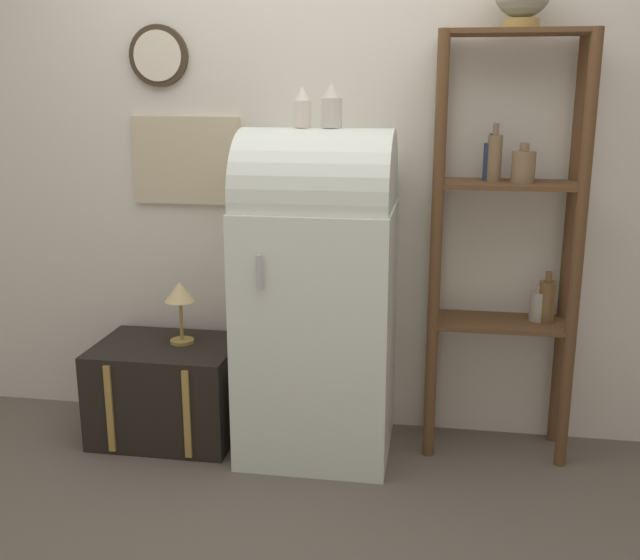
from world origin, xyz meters
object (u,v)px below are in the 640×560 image
(vase_center, at_px, (332,107))
(vase_left, at_px, (302,108))
(refrigerator, at_px, (317,290))
(desk_lamp, at_px, (180,297))
(suitcase_trunk, at_px, (168,390))

(vase_center, bearing_deg, vase_left, -177.68)
(refrigerator, bearing_deg, desk_lamp, 175.67)
(refrigerator, distance_m, suitcase_trunk, 0.89)
(vase_center, bearing_deg, suitcase_trunk, -179.92)
(vase_center, height_order, desk_lamp, vase_center)
(refrigerator, relative_size, suitcase_trunk, 2.22)
(refrigerator, xyz_separation_m, vase_center, (0.06, 0.01, 0.78))
(vase_left, xyz_separation_m, vase_center, (0.12, 0.00, 0.01))
(desk_lamp, bearing_deg, suitcase_trunk, -150.59)
(refrigerator, xyz_separation_m, vase_left, (-0.06, 0.01, 0.77))
(vase_left, distance_m, vase_center, 0.12)
(desk_lamp, bearing_deg, vase_left, -4.12)
(refrigerator, distance_m, vase_left, 0.77)
(refrigerator, height_order, desk_lamp, refrigerator)
(vase_left, distance_m, desk_lamp, 1.03)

